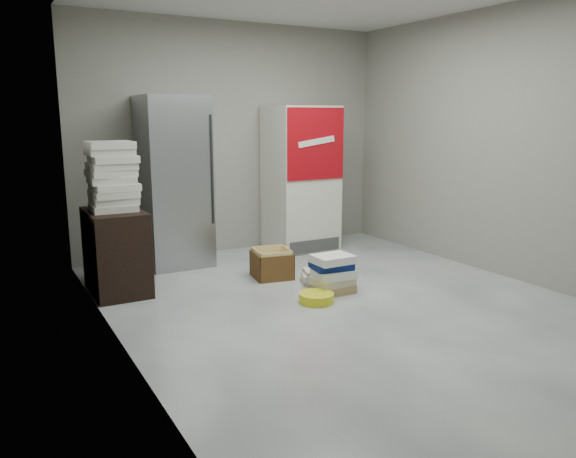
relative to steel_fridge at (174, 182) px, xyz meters
The scene contains 10 objects.
ground 2.50m from the steel_fridge, 67.10° to the right, with size 5.00×5.00×0.00m, color silver.
room_shell 2.46m from the steel_fridge, 67.10° to the right, with size 4.04×5.04×2.82m.
steel_fridge is the anchor object (origin of this frame).
coke_cooler 1.65m from the steel_fridge, ahead, with size 0.80×0.73×1.80m.
wood_shelf 1.23m from the steel_fridge, 138.69° to the right, with size 0.50×0.80×0.80m, color black.
supply_box_stack 1.11m from the steel_fridge, 138.51° to the right, with size 0.44×0.44×0.65m.
phonebook_stack_main 2.16m from the steel_fridge, 61.00° to the right, with size 0.41×0.36×0.37m.
phonebook_stack_side 1.99m from the steel_fridge, 54.82° to the right, with size 0.42×0.38×0.15m.
cardboard_box 1.49m from the steel_fridge, 55.60° to the right, with size 0.44×0.44×0.31m.
bucket_lid 2.25m from the steel_fridge, 70.58° to the right, with size 0.32×0.32×0.09m, color yellow.
Camera 1 is at (-2.83, -3.99, 1.68)m, focal length 35.00 mm.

